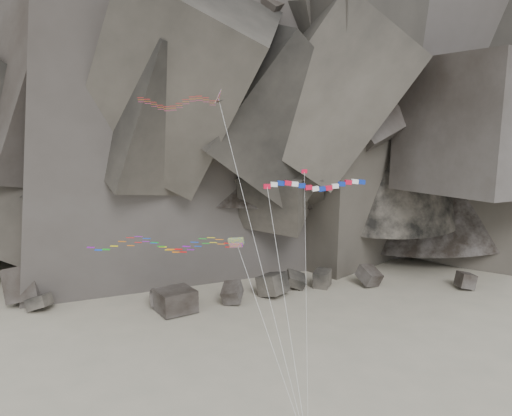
{
  "coord_description": "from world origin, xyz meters",
  "views": [
    {
      "loc": [
        0.45,
        -42.22,
        28.6
      ],
      "look_at": [
        2.17,
        6.0,
        19.88
      ],
      "focal_mm": 35.0,
      "sensor_mm": 36.0,
      "label": 1
    }
  ],
  "objects_px": {
    "banner_kite": "(315,186)",
    "pennant_kite": "(305,228)",
    "delta_kite": "(174,102)",
    "parafoil_kite": "(156,243)"
  },
  "relations": [
    {
      "from": "banner_kite",
      "to": "pennant_kite",
      "type": "distance_m",
      "value": 4.08
    },
    {
      "from": "delta_kite",
      "to": "parafoil_kite",
      "type": "height_order",
      "value": "delta_kite"
    },
    {
      "from": "delta_kite",
      "to": "banner_kite",
      "type": "relative_size",
      "value": 1.39
    },
    {
      "from": "delta_kite",
      "to": "banner_kite",
      "type": "height_order",
      "value": "delta_kite"
    },
    {
      "from": "parafoil_kite",
      "to": "pennant_kite",
      "type": "distance_m",
      "value": 14.27
    },
    {
      "from": "banner_kite",
      "to": "parafoil_kite",
      "type": "relative_size",
      "value": 1.03
    },
    {
      "from": "pennant_kite",
      "to": "banner_kite",
      "type": "bearing_deg",
      "value": 41.11
    },
    {
      "from": "delta_kite",
      "to": "parafoil_kite",
      "type": "distance_m",
      "value": 13.42
    },
    {
      "from": "banner_kite",
      "to": "parafoil_kite",
      "type": "height_order",
      "value": "banner_kite"
    },
    {
      "from": "delta_kite",
      "to": "pennant_kite",
      "type": "relative_size",
      "value": 1.33
    }
  ]
}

